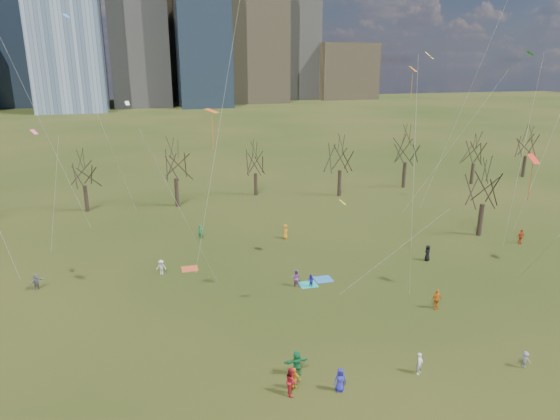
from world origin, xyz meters
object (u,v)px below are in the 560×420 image
object	(u,v)px
person_2	(292,381)
person_0	(340,380)
blanket_navy	(323,279)
person_1	(420,363)
blanket_crimson	(190,269)
person_4	(294,379)
blanket_teal	(308,285)

from	to	relation	value
person_2	person_0	bearing A→B (deg)	-91.69
blanket_navy	person_2	xyz separation A→B (m)	(-7.82, -15.15, 0.90)
person_0	person_1	bearing A→B (deg)	10.95
blanket_crimson	person_1	size ratio (longest dim) A/B	1.07
blanket_navy	person_4	world-z (taller)	person_4
person_2	person_4	distance (m)	0.54
blanket_crimson	person_0	world-z (taller)	person_0
blanket_crimson	person_2	size ratio (longest dim) A/B	0.88
person_0	person_2	world-z (taller)	person_2
blanket_navy	blanket_crimson	world-z (taller)	same
blanket_crimson	person_4	world-z (taller)	person_4
blanket_teal	person_0	size ratio (longest dim) A/B	1.01
person_0	blanket_navy	bearing A→B (deg)	81.18
person_0	person_1	size ratio (longest dim) A/B	1.05
person_0	person_4	bearing A→B (deg)	168.09
blanket_navy	person_1	world-z (taller)	person_1
blanket_navy	person_1	bearing A→B (deg)	-86.80
blanket_navy	person_0	bearing A→B (deg)	-107.13
person_2	person_4	xyz separation A→B (m)	(0.30, 0.42, -0.18)
person_4	person_1	bearing A→B (deg)	-145.93
blanket_teal	person_4	distance (m)	15.20
blanket_teal	person_4	xyz separation A→B (m)	(-5.78, -14.05, 0.72)
blanket_teal	person_4	bearing A→B (deg)	-112.37
blanket_crimson	person_2	bearing A→B (deg)	-79.33
blanket_navy	person_2	distance (m)	17.07
blanket_teal	blanket_crimson	size ratio (longest dim) A/B	1.00
blanket_crimson	person_1	distance (m)	24.86
blanket_navy	person_2	world-z (taller)	person_2
blanket_teal	blanket_crimson	bearing A→B (deg)	146.62
blanket_crimson	person_1	bearing A→B (deg)	-59.39
person_2	person_4	size ratio (longest dim) A/B	1.25
person_0	person_1	xyz separation A→B (m)	(5.71, 0.26, -0.04)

